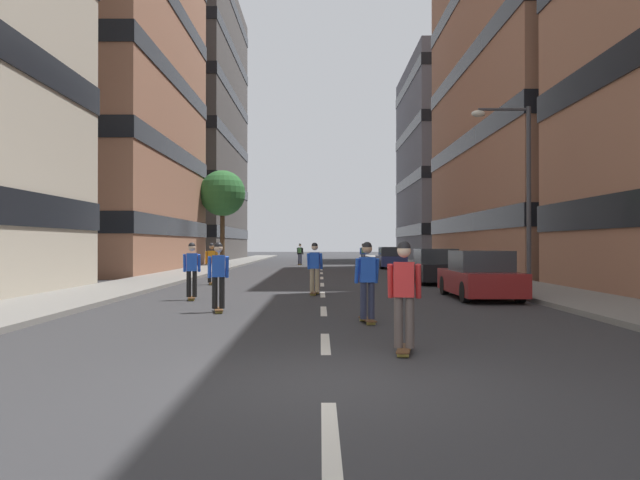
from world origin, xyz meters
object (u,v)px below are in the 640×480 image
parked_car_near (478,276)px  street_tree_near (221,194)px  streetlamp_right (517,177)px  parked_car_far (389,258)px  skater_6 (217,273)px  parked_car_mid (433,267)px  skater_3 (402,291)px  skater_0 (366,278)px  skater_2 (313,266)px  skater_1 (298,253)px  skater_7 (361,253)px  skater_4 (190,268)px  skater_5 (210,262)px

parked_car_near → street_tree_near: 30.54m
streetlamp_right → parked_car_far: bearing=95.4°
skater_6 → parked_car_mid: bearing=55.5°
skater_3 → parked_car_near: bearing=68.5°
skater_0 → skater_6: size_ratio=1.00×
parked_car_mid → skater_2: size_ratio=2.47×
parked_car_mid → skater_6: (-7.64, -11.11, 0.29)m
skater_0 → skater_1: size_ratio=1.00×
skater_7 → skater_4: bearing=-103.8°
skater_6 → skater_7: 34.32m
parked_car_mid → skater_5: 9.72m
streetlamp_right → skater_6: size_ratio=3.65×
skater_1 → skater_5: size_ratio=1.00×
parked_car_near → skater_3: (-3.73, -9.49, 0.29)m
skater_4 → skater_6: same height
skater_3 → parked_car_far: bearing=83.6°
parked_car_near → street_tree_near: bearing=114.8°
streetlamp_right → skater_0: (-6.05, -8.24, -3.15)m
skater_1 → skater_5: (-2.96, -23.88, -0.03)m
skater_6 → skater_7: size_ratio=1.00×
parked_car_far → skater_5: size_ratio=2.47×
parked_car_near → skater_3: 10.20m
street_tree_near → skater_1: (5.91, 3.02, -4.62)m
parked_car_far → skater_2: bearing=-103.2°
skater_4 → skater_6: bearing=-67.2°
skater_6 → skater_7: (6.11, 33.77, 0.03)m
parked_car_near → skater_7: 30.05m
skater_3 → skater_7: 39.56m
parked_car_far → skater_0: size_ratio=2.47×
skater_4 → skater_6: (1.38, -3.29, 0.00)m
parked_car_near → parked_car_far: size_ratio=1.00×
skater_3 → skater_7: bearing=86.8°
street_tree_near → skater_0: 34.63m
skater_3 → skater_4: size_ratio=1.00×
parked_car_far → skater_1: size_ratio=2.47×
skater_4 → parked_car_far: bearing=69.5°
skater_0 → parked_car_far: bearing=82.2°
street_tree_near → skater_6: bearing=-80.9°
streetlamp_right → skater_0: size_ratio=3.65×
parked_car_near → skater_6: bearing=-153.8°
street_tree_near → skater_5: bearing=-82.0°
parked_car_mid → skater_4: size_ratio=2.47×
skater_0 → skater_5: same height
skater_1 → skater_6: (-0.92, -34.14, -0.03)m
skater_4 → skater_2: bearing=26.3°
skater_1 → street_tree_near: bearing=-152.9°
skater_5 → skater_7: size_ratio=1.00×
streetlamp_right → skater_5: (-11.71, 4.12, -3.15)m
streetlamp_right → skater_3: (-5.76, -11.87, -3.15)m
parked_car_mid → skater_7: size_ratio=2.47×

